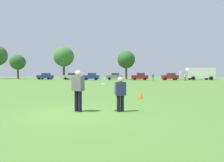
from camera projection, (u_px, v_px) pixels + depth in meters
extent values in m
plane|color=#47702D|center=(74.00, 113.00, 7.81)|extent=(184.76, 184.76, 0.00)
cylinder|color=black|center=(76.00, 101.00, 8.21)|extent=(0.16, 0.16, 0.87)
cylinder|color=black|center=(80.00, 101.00, 8.13)|extent=(0.16, 0.16, 0.87)
cube|color=#595960|center=(78.00, 83.00, 8.14)|extent=(0.54, 0.43, 0.62)
sphere|color=#D8AD8C|center=(78.00, 73.00, 8.13)|extent=(0.24, 0.24, 0.24)
cylinder|color=black|center=(122.00, 103.00, 8.19)|extent=(0.15, 0.15, 0.68)
cylinder|color=black|center=(118.00, 104.00, 8.14)|extent=(0.15, 0.15, 0.68)
cube|color=navy|center=(120.00, 89.00, 8.14)|extent=(0.49, 0.39, 0.56)
sphere|color=beige|center=(120.00, 80.00, 8.13)|extent=(0.21, 0.21, 0.21)
cylinder|color=white|center=(104.00, 84.00, 8.23)|extent=(0.27, 0.27, 0.04)
cube|color=#D8590C|center=(141.00, 98.00, 12.62)|extent=(0.32, 0.32, 0.03)
cone|color=orange|center=(141.00, 94.00, 12.61)|extent=(0.24, 0.24, 0.45)
cube|color=navy|center=(45.00, 77.00, 54.57)|extent=(4.29, 2.03, 0.90)
cube|color=#2D333D|center=(46.00, 74.00, 54.53)|extent=(2.09, 1.75, 0.64)
cylinder|color=black|center=(39.00, 78.00, 53.66)|extent=(0.67, 0.26, 0.66)
cylinder|color=black|center=(42.00, 78.00, 55.66)|extent=(0.67, 0.26, 0.66)
cylinder|color=black|center=(48.00, 78.00, 53.52)|extent=(0.67, 0.26, 0.66)
cylinder|color=black|center=(51.00, 78.00, 55.51)|extent=(0.67, 0.26, 0.66)
cube|color=#B7AD99|center=(71.00, 77.00, 53.94)|extent=(4.29, 2.03, 0.90)
cube|color=#2D333D|center=(72.00, 74.00, 53.90)|extent=(2.09, 1.75, 0.64)
cylinder|color=black|center=(66.00, 79.00, 53.04)|extent=(0.67, 0.26, 0.66)
cylinder|color=black|center=(68.00, 78.00, 55.03)|extent=(0.67, 0.26, 0.66)
cylinder|color=black|center=(75.00, 79.00, 52.89)|extent=(0.67, 0.26, 0.66)
cylinder|color=black|center=(77.00, 78.00, 54.88)|extent=(0.67, 0.26, 0.66)
cube|color=navy|center=(91.00, 77.00, 50.56)|extent=(4.29, 2.03, 0.90)
cube|color=#2D333D|center=(92.00, 74.00, 50.52)|extent=(2.09, 1.75, 0.64)
cylinder|color=black|center=(85.00, 79.00, 49.65)|extent=(0.67, 0.26, 0.66)
cylinder|color=black|center=(87.00, 79.00, 51.65)|extent=(0.67, 0.26, 0.66)
cylinder|color=black|center=(96.00, 79.00, 49.51)|extent=(0.67, 0.26, 0.66)
cylinder|color=black|center=(97.00, 79.00, 51.50)|extent=(0.67, 0.26, 0.66)
cube|color=slate|center=(114.00, 77.00, 52.34)|extent=(4.29, 2.03, 0.90)
cube|color=#2D333D|center=(115.00, 74.00, 52.30)|extent=(2.09, 1.75, 0.64)
cylinder|color=black|center=(109.00, 79.00, 51.43)|extent=(0.67, 0.26, 0.66)
cylinder|color=black|center=(110.00, 78.00, 53.43)|extent=(0.67, 0.26, 0.66)
cylinder|color=black|center=(119.00, 79.00, 51.29)|extent=(0.67, 0.26, 0.66)
cylinder|color=black|center=(119.00, 78.00, 53.28)|extent=(0.67, 0.26, 0.66)
cube|color=maroon|center=(140.00, 77.00, 50.01)|extent=(4.29, 2.03, 0.90)
cube|color=#2D333D|center=(141.00, 74.00, 49.97)|extent=(2.09, 1.75, 0.64)
cylinder|color=black|center=(135.00, 79.00, 49.10)|extent=(0.67, 0.26, 0.66)
cylinder|color=black|center=(134.00, 79.00, 51.09)|extent=(0.67, 0.26, 0.66)
cylinder|color=black|center=(145.00, 79.00, 48.95)|extent=(0.67, 0.26, 0.66)
cylinder|color=black|center=(144.00, 79.00, 50.95)|extent=(0.67, 0.26, 0.66)
cube|color=maroon|center=(170.00, 77.00, 50.61)|extent=(4.29, 2.03, 0.90)
cube|color=#2D333D|center=(171.00, 74.00, 50.57)|extent=(2.09, 1.75, 0.64)
cylinder|color=black|center=(165.00, 79.00, 49.70)|extent=(0.67, 0.26, 0.66)
cylinder|color=black|center=(164.00, 79.00, 51.70)|extent=(0.67, 0.26, 0.66)
cylinder|color=black|center=(176.00, 79.00, 49.56)|extent=(0.67, 0.26, 0.66)
cylinder|color=black|center=(174.00, 79.00, 51.55)|extent=(0.67, 0.26, 0.66)
cube|color=white|center=(200.00, 73.00, 51.18)|extent=(6.93, 2.87, 2.70)
cube|color=#B2B2B7|center=(184.00, 74.00, 51.43)|extent=(1.92, 2.39, 2.00)
cylinder|color=black|center=(193.00, 78.00, 49.98)|extent=(0.97, 0.33, 0.96)
cylinder|color=black|center=(190.00, 78.00, 52.72)|extent=(0.97, 0.33, 0.96)
cylinder|color=black|center=(211.00, 78.00, 49.73)|extent=(0.97, 0.33, 0.96)
cylinder|color=black|center=(206.00, 78.00, 52.47)|extent=(0.97, 0.33, 0.96)
cylinder|color=#4C4C51|center=(185.00, 79.00, 45.99)|extent=(0.15, 0.15, 0.81)
cylinder|color=#4C4C51|center=(185.00, 79.00, 45.93)|extent=(0.15, 0.15, 0.81)
cube|color=#9EC6E5|center=(185.00, 76.00, 45.94)|extent=(0.50, 0.43, 0.57)
sphere|color=#D8AD8C|center=(185.00, 74.00, 45.92)|extent=(0.22, 0.22, 0.22)
cylinder|color=gray|center=(153.00, 79.00, 43.02)|extent=(0.16, 0.16, 0.83)
cylinder|color=gray|center=(153.00, 79.00, 43.01)|extent=(0.16, 0.16, 0.83)
cube|color=#338C4C|center=(153.00, 76.00, 42.99)|extent=(0.49, 0.33, 0.59)
sphere|color=#8C664C|center=(153.00, 74.00, 42.98)|extent=(0.22, 0.22, 0.22)
cylinder|color=brown|center=(18.00, 74.00, 60.01)|extent=(0.53, 0.53, 3.20)
sphere|color=#285623|center=(18.00, 62.00, 59.88)|extent=(4.57, 4.57, 4.57)
cylinder|color=brown|center=(64.00, 72.00, 58.31)|extent=(0.70, 0.70, 4.19)
sphere|color=#3D7033|center=(64.00, 56.00, 58.14)|extent=(5.99, 5.99, 5.99)
cylinder|color=brown|center=(126.00, 73.00, 56.49)|extent=(0.59, 0.59, 3.55)
sphere|color=#285623|center=(126.00, 60.00, 56.35)|extent=(5.07, 5.07, 5.07)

